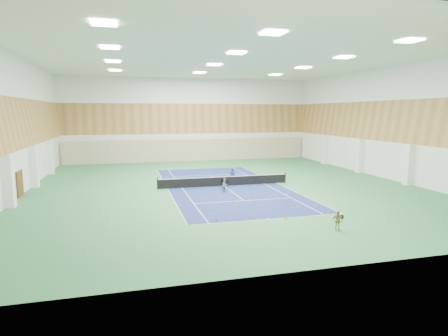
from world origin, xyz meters
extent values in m
plane|color=#317443|center=(0.00, 0.00, 0.00)|extent=(40.00, 40.00, 0.00)
cube|color=navy|center=(0.00, 0.00, 0.01)|extent=(10.97, 23.77, 0.01)
cube|color=#C6B793|center=(0.00, 19.75, 1.60)|extent=(35.40, 0.16, 3.20)
cube|color=#593319|center=(-17.92, 0.00, 1.10)|extent=(0.08, 1.80, 2.20)
imported|color=navy|center=(1.06, 0.84, 0.81)|extent=(0.69, 0.56, 1.62)
imported|color=gray|center=(-0.65, -2.74, 0.61)|extent=(0.75, 0.72, 1.22)
imported|color=tan|center=(3.09, -15.18, 0.62)|extent=(0.77, 0.44, 1.24)
cone|color=#E35E0B|center=(-3.23, -6.08, 0.11)|extent=(0.21, 0.21, 0.23)
cone|color=orange|center=(-1.04, -6.75, 0.10)|extent=(0.18, 0.18, 0.19)
cone|color=red|center=(0.84, -6.24, 0.12)|extent=(0.21, 0.21, 0.23)
cone|color=#E95C0C|center=(2.90, -6.18, 0.12)|extent=(0.22, 0.22, 0.24)
cone|color=red|center=(-3.51, -11.45, 0.10)|extent=(0.19, 0.19, 0.21)
cone|color=#FF410D|center=(-1.14, -11.44, 0.10)|extent=(0.19, 0.19, 0.21)
cone|color=orange|center=(1.11, -12.03, 0.12)|extent=(0.23, 0.23, 0.25)
cone|color=#FF650D|center=(4.48, -11.70, 0.12)|extent=(0.22, 0.22, 0.24)
camera|label=1|loc=(-9.02, -34.53, 7.04)|focal=30.00mm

